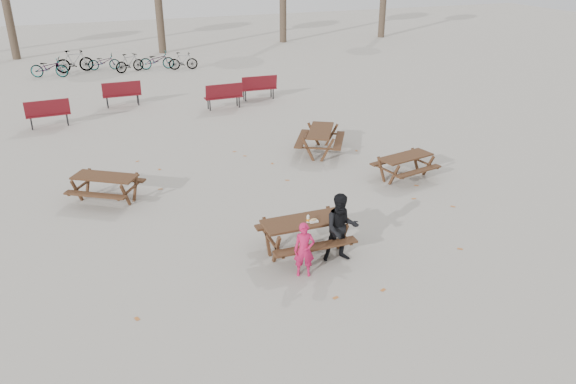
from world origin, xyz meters
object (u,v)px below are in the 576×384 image
object	(u,v)px
child	(304,250)
adult	(341,228)
picnic_table_east	(405,167)
main_picnic_table	(305,228)
food_tray	(314,221)
picnic_table_far	(320,141)
soda_bottle	(308,219)
picnic_table_north	(106,188)

from	to	relation	value
child	adult	size ratio (longest dim) A/B	0.76
child	picnic_table_east	world-z (taller)	child
main_picnic_table	child	xyz separation A→B (m)	(-0.35, -0.83, -0.01)
food_tray	picnic_table_far	world-z (taller)	food_tray
picnic_table_east	soda_bottle	bearing A→B (deg)	-157.05
food_tray	picnic_table_far	xyz separation A→B (m)	(2.67, 5.68, -0.41)
main_picnic_table	picnic_table_far	bearing A→B (deg)	63.08
food_tray	soda_bottle	xyz separation A→B (m)	(-0.11, 0.03, 0.05)
soda_bottle	picnic_table_east	size ratio (longest dim) A/B	0.11
main_picnic_table	picnic_table_north	distance (m)	5.65
soda_bottle	picnic_table_north	bearing A→B (deg)	131.03
main_picnic_table	soda_bottle	size ratio (longest dim) A/B	10.59
soda_bottle	picnic_table_east	distance (m)	5.12
picnic_table_far	main_picnic_table	bearing A→B (deg)	-176.89
child	adult	world-z (taller)	adult
picnic_table_north	child	bearing A→B (deg)	-23.06
food_tray	child	world-z (taller)	child
main_picnic_table	food_tray	xyz separation A→B (m)	(0.13, -0.15, 0.21)
picnic_table_east	picnic_table_far	bearing A→B (deg)	105.08
child	picnic_table_north	bearing A→B (deg)	143.45
food_tray	picnic_table_east	world-z (taller)	food_tray
soda_bottle	picnic_table_north	distance (m)	5.77
picnic_table_north	soda_bottle	bearing A→B (deg)	-16.01
adult	child	bearing A→B (deg)	-151.19
child	picnic_table_far	distance (m)	7.10
soda_bottle	picnic_table_east	xyz separation A→B (m)	(4.18, 2.91, -0.51)
child	adult	bearing A→B (deg)	35.83
picnic_table_east	adult	bearing A→B (deg)	-149.16
adult	picnic_table_far	world-z (taller)	adult
picnic_table_east	picnic_table_far	distance (m)	3.07
child	picnic_table_east	distance (m)	5.82
soda_bottle	picnic_table_east	world-z (taller)	soda_bottle
adult	picnic_table_north	world-z (taller)	adult
child	soda_bottle	bearing A→B (deg)	81.68
food_tray	picnic_table_north	distance (m)	5.87
child	food_tray	bearing A→B (deg)	73.72
main_picnic_table	adult	distance (m)	0.82
child	adult	distance (m)	0.99
child	picnic_table_north	size ratio (longest dim) A/B	0.71
main_picnic_table	adult	size ratio (longest dim) A/B	1.20
picnic_table_far	food_tray	bearing A→B (deg)	-175.18
food_tray	main_picnic_table	bearing A→B (deg)	131.63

